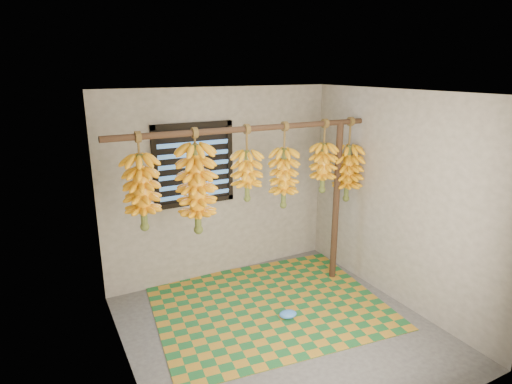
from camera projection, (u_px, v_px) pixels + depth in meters
floor at (281, 330)px, 4.43m from camera, size 3.00×3.00×0.01m
ceiling at (285, 92)px, 3.76m from camera, size 3.00×3.00×0.01m
wall_back at (221, 185)px, 5.37m from camera, size 3.00×0.01×2.40m
wall_left at (122, 252)px, 3.42m from camera, size 0.01×3.00×2.40m
wall_right at (398, 199)px, 4.77m from camera, size 0.01×3.00×2.40m
window at (194, 165)px, 5.10m from camera, size 1.00×0.04×1.00m
hanging_pole at (249, 129)px, 4.46m from camera, size 3.00×0.06×0.06m
support_post at (336, 203)px, 5.28m from camera, size 0.08×0.08×2.00m
woven_mat at (269, 305)px, 4.88m from camera, size 2.73×2.29×0.01m
plastic_bag at (288, 314)px, 4.62m from camera, size 0.22×0.18×0.08m
banana_bunch_a at (142, 192)px, 4.09m from camera, size 0.32×0.32×0.96m
banana_bunch_b at (197, 189)px, 4.35m from camera, size 0.37×0.37×1.09m
banana_bunch_c at (247, 175)px, 4.59m from camera, size 0.32×0.32×0.83m
banana_bunch_d at (284, 178)px, 4.82m from camera, size 0.32×0.32×0.97m
banana_bunch_e at (347, 173)px, 5.24m from camera, size 0.38×0.38×1.03m
banana_bunch_f at (323, 167)px, 5.04m from camera, size 0.30×0.30×0.86m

